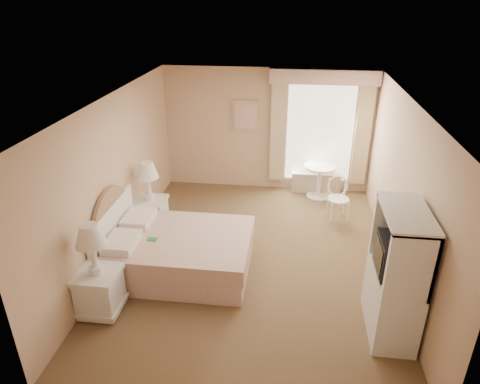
# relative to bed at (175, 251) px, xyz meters

# --- Properties ---
(room) EXTENTS (4.21, 5.51, 2.51)m
(room) POSITION_rel_bed_xyz_m (1.13, 0.43, 0.92)
(room) COLOR brown
(room) RESTS_ON ground
(window) EXTENTS (2.05, 0.22, 2.51)m
(window) POSITION_rel_bed_xyz_m (2.18, 3.09, 1.01)
(window) COLOR white
(window) RESTS_ON room
(framed_art) EXTENTS (0.52, 0.04, 0.62)m
(framed_art) POSITION_rel_bed_xyz_m (0.68, 3.15, 1.22)
(framed_art) COLOR tan
(framed_art) RESTS_ON room
(bed) EXTENTS (2.07, 1.56, 1.38)m
(bed) POSITION_rel_bed_xyz_m (0.00, 0.00, 0.00)
(bed) COLOR tan
(bed) RESTS_ON room
(nightstand_near) EXTENTS (0.53, 0.53, 1.29)m
(nightstand_near) POSITION_rel_bed_xyz_m (-0.71, -1.04, 0.15)
(nightstand_near) COLOR white
(nightstand_near) RESTS_ON room
(nightstand_far) EXTENTS (0.52, 0.52, 1.26)m
(nightstand_far) POSITION_rel_bed_xyz_m (-0.71, 1.09, 0.14)
(nightstand_far) COLOR white
(nightstand_far) RESTS_ON room
(round_table) EXTENTS (0.64, 0.64, 0.67)m
(round_table) POSITION_rel_bed_xyz_m (2.23, 2.83, 0.12)
(round_table) COLOR white
(round_table) RESTS_ON room
(cafe_chair) EXTENTS (0.45, 0.45, 0.81)m
(cafe_chair) POSITION_rel_bed_xyz_m (2.51, 1.95, 0.14)
(cafe_chair) COLOR white
(cafe_chair) RESTS_ON room
(armoire) EXTENTS (0.50, 0.99, 1.65)m
(armoire) POSITION_rel_bed_xyz_m (2.94, -0.88, 0.35)
(armoire) COLOR white
(armoire) RESTS_ON room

